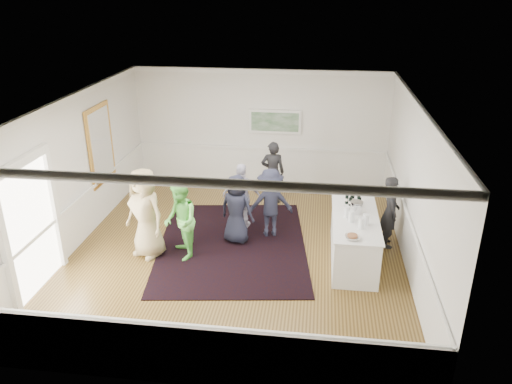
# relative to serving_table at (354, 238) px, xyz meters

# --- Properties ---
(floor) EXTENTS (8.00, 8.00, 0.00)m
(floor) POSITION_rel_serving_table_xyz_m (-2.42, 0.11, -0.49)
(floor) COLOR brown
(floor) RESTS_ON ground
(ceiling) EXTENTS (7.00, 8.00, 0.02)m
(ceiling) POSITION_rel_serving_table_xyz_m (-2.42, 0.11, 2.71)
(ceiling) COLOR white
(ceiling) RESTS_ON wall_back
(wall_left) EXTENTS (0.02, 8.00, 3.20)m
(wall_left) POSITION_rel_serving_table_xyz_m (-5.92, 0.11, 1.11)
(wall_left) COLOR white
(wall_left) RESTS_ON floor
(wall_right) EXTENTS (0.02, 8.00, 3.20)m
(wall_right) POSITION_rel_serving_table_xyz_m (1.08, 0.11, 1.11)
(wall_right) COLOR white
(wall_right) RESTS_ON floor
(wall_back) EXTENTS (7.00, 0.02, 3.20)m
(wall_back) POSITION_rel_serving_table_xyz_m (-2.42, 4.11, 1.11)
(wall_back) COLOR white
(wall_back) RESTS_ON floor
(wall_front) EXTENTS (7.00, 0.02, 3.20)m
(wall_front) POSITION_rel_serving_table_xyz_m (-2.42, -3.89, 1.11)
(wall_front) COLOR white
(wall_front) RESTS_ON floor
(wainscoting) EXTENTS (7.00, 8.00, 1.00)m
(wainscoting) POSITION_rel_serving_table_xyz_m (-2.42, 0.11, 0.01)
(wainscoting) COLOR white
(wainscoting) RESTS_ON floor
(mirror) EXTENTS (0.05, 1.25, 1.85)m
(mirror) POSITION_rel_serving_table_xyz_m (-5.87, 1.41, 1.31)
(mirror) COLOR gold
(mirror) RESTS_ON wall_left
(doorway) EXTENTS (0.10, 1.78, 2.56)m
(doorway) POSITION_rel_serving_table_xyz_m (-5.87, -1.79, 0.92)
(doorway) COLOR white
(doorway) RESTS_ON wall_left
(landscape_painting) EXTENTS (1.44, 0.06, 0.66)m
(landscape_painting) POSITION_rel_serving_table_xyz_m (-2.02, 4.06, 1.29)
(landscape_painting) COLOR white
(landscape_painting) RESTS_ON wall_back
(area_rug) EXTENTS (3.68, 4.52, 0.02)m
(area_rug) POSITION_rel_serving_table_xyz_m (-2.57, 0.25, -0.48)
(area_rug) COLOR black
(area_rug) RESTS_ON floor
(serving_table) EXTENTS (0.92, 2.42, 0.98)m
(serving_table) POSITION_rel_serving_table_xyz_m (0.00, 0.00, 0.00)
(serving_table) COLOR white
(serving_table) RESTS_ON floor
(bartender) EXTENTS (0.42, 0.61, 1.59)m
(bartender) POSITION_rel_serving_table_xyz_m (0.78, 0.71, 0.30)
(bartender) COLOR black
(bartender) RESTS_ON floor
(guest_tan) EXTENTS (1.11, 0.97, 1.92)m
(guest_tan) POSITION_rel_serving_table_xyz_m (-4.25, -0.37, 0.47)
(guest_tan) COLOR tan
(guest_tan) RESTS_ON floor
(guest_green) EXTENTS (0.92, 1.00, 1.66)m
(guest_green) POSITION_rel_serving_table_xyz_m (-3.52, -0.37, 0.34)
(guest_green) COLOR #6BD856
(guest_green) RESTS_ON floor
(guest_lilac) EXTENTS (0.96, 0.48, 1.57)m
(guest_lilac) POSITION_rel_serving_table_xyz_m (-2.48, 1.12, 0.29)
(guest_lilac) COLOR silver
(guest_lilac) RESTS_ON floor
(guest_dark_a) EXTENTS (1.14, 0.82, 1.59)m
(guest_dark_a) POSITION_rel_serving_table_xyz_m (-1.81, 0.84, 0.30)
(guest_dark_a) COLOR black
(guest_dark_a) RESTS_ON floor
(guest_dark_b) EXTENTS (0.63, 0.45, 1.64)m
(guest_dark_b) POSITION_rel_serving_table_xyz_m (-1.93, 2.67, 0.33)
(guest_dark_b) COLOR black
(guest_dark_b) RESTS_ON floor
(guest_navy) EXTENTS (0.87, 0.70, 1.56)m
(guest_navy) POSITION_rel_serving_table_xyz_m (-2.50, 0.45, 0.28)
(guest_navy) COLOR black
(guest_navy) RESTS_ON floor
(wine_bottles) EXTENTS (0.33, 0.24, 0.31)m
(wine_bottles) POSITION_rel_serving_table_xyz_m (-0.02, 0.56, 0.64)
(wine_bottles) COLOR black
(wine_bottles) RESTS_ON serving_table
(juice_pitchers) EXTENTS (0.47, 0.61, 0.24)m
(juice_pitchers) POSITION_rel_serving_table_xyz_m (-0.01, -0.30, 0.61)
(juice_pitchers) COLOR #91C145
(juice_pitchers) RESTS_ON serving_table
(ice_bucket) EXTENTS (0.26, 0.26, 0.25)m
(ice_bucket) POSITION_rel_serving_table_xyz_m (0.02, 0.16, 0.60)
(ice_bucket) COLOR silver
(ice_bucket) RESTS_ON serving_table
(nut_bowl) EXTENTS (0.29, 0.29, 0.07)m
(nut_bowl) POSITION_rel_serving_table_xyz_m (-0.11, -0.97, 0.53)
(nut_bowl) COLOR white
(nut_bowl) RESTS_ON serving_table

